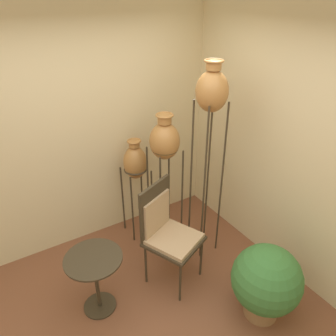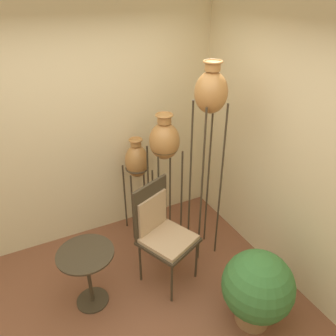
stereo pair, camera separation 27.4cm
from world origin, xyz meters
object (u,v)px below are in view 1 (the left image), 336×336
side_table (95,272)px  potted_plant (266,282)px  vase_stand_medium (165,143)px  vase_stand_tall (212,97)px  chair (166,229)px  vase_stand_short (135,164)px

side_table → potted_plant: (1.27, -0.87, -0.05)m
side_table → vase_stand_medium: bearing=24.6°
vase_stand_tall → side_table: bearing=-173.5°
vase_stand_tall → side_table: size_ratio=3.41×
potted_plant → chair: bearing=120.0°
vase_stand_medium → potted_plant: bearing=-80.1°
vase_stand_tall → chair: vase_stand_tall is taller
vase_stand_medium → potted_plant: (0.24, -1.34, -0.89)m
chair → potted_plant: 1.03m
chair → vase_stand_short: bearing=60.6°
side_table → potted_plant: potted_plant is taller
vase_stand_tall → vase_stand_medium: bearing=134.9°
vase_stand_tall → side_table: (-1.35, -0.15, -1.35)m
vase_stand_short → potted_plant: 1.81m
chair → side_table: bearing=156.7°
vase_stand_short → potted_plant: vase_stand_short is taller
vase_stand_tall → potted_plant: vase_stand_tall is taller
vase_stand_medium → side_table: 1.41m
potted_plant → vase_stand_tall: bearing=85.4°
chair → side_table: chair is taller
vase_stand_tall → potted_plant: size_ratio=2.84×
vase_stand_short → side_table: 1.27m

